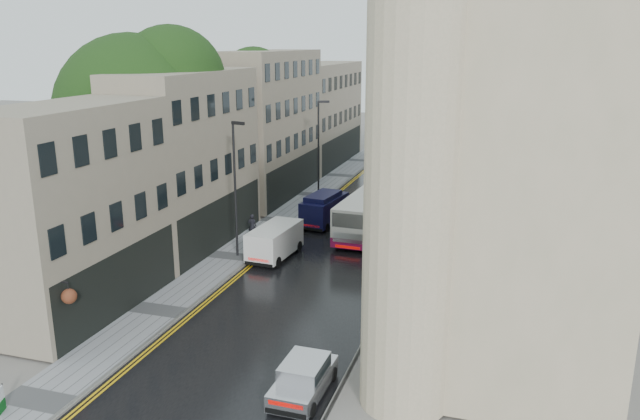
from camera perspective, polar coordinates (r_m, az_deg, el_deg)
The scene contains 16 objects.
road at distance 44.33m, azimuth 3.39°, elevation -1.69°, with size 9.00×85.00×0.02m, color black.
left_sidewalk at distance 46.00m, azimuth -3.70°, elevation -1.00°, with size 2.70×85.00×0.12m, color gray.
right_sidewalk at distance 43.40m, azimuth 10.33°, elevation -2.22°, with size 1.80×85.00×0.12m, color slate.
old_shop_row at distance 48.36m, azimuth -6.77°, elevation 6.94°, with size 4.50×56.00×12.00m, color gray, non-canonical shape.
modern_block at distance 40.13m, azimuth 17.51°, elevation 6.09°, with size 8.00×40.00×14.00m, color #C9B395, non-canonical shape.
tree_near at distance 41.00m, azimuth -16.45°, elevation 6.28°, with size 10.56×10.56×13.89m, color black, non-canonical shape.
tree_far at distance 52.17m, azimuth -8.22°, elevation 7.74°, with size 9.24×9.24×12.46m, color black, non-canonical shape.
cream_bus at distance 41.09m, azimuth 2.10°, elevation -1.02°, with size 2.30×10.12×2.76m, color silver, non-canonical shape.
white_lorry at distance 50.05m, azimuth 7.83°, elevation 3.00°, with size 2.73×9.09×4.77m, color silver, non-canonical shape.
silver_hatchback at distance 23.35m, azimuth -4.44°, elevation -16.25°, with size 1.62×3.70×1.39m, color #B0B0B5, non-canonical shape.
white_van at distance 37.22m, azimuth -6.42°, elevation -3.44°, with size 1.92×4.49×2.03m, color silver, non-canonical shape.
navy_van at distance 43.84m, azimuth -1.51°, elevation -0.20°, with size 1.89×4.72×2.41m, color black, non-canonical shape.
pedestrian at distance 41.84m, azimuth -6.21°, elevation -1.46°, with size 0.59×0.39×1.63m, color black.
lamp_post_near at distance 37.63m, azimuth -7.76°, elevation 1.78°, with size 0.92×0.21×8.22m, color black, non-canonical shape.
lamp_post_far at distance 50.08m, azimuth -0.14°, elevation 5.26°, with size 0.92×0.20×8.20m, color black, non-canonical shape.
estate_sign at distance 25.72m, azimuth -27.20°, elevation -15.21°, with size 0.08×0.55×0.92m, color silver, non-canonical shape.
Camera 1 is at (10.09, -13.70, 12.89)m, focal length 35.00 mm.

